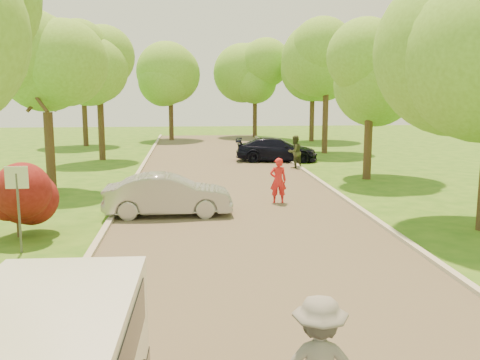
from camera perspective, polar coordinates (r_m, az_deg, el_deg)
name	(u,v)px	position (r m, az deg, el deg)	size (l,w,h in m)	color
ground	(279,308)	(10.22, 4.14, -13.49)	(100.00, 100.00, 0.00)	#2A5E16
road	(239,211)	(17.79, -0.15, -3.38)	(8.00, 60.00, 0.01)	#4C4438
curb_left	(115,212)	(17.88, -13.21, -3.39)	(0.18, 60.00, 0.12)	#B2AD9E
curb_right	(357,207)	(18.59, 12.40, -2.86)	(0.18, 60.00, 0.12)	#B2AD9E
street_sign	(17,191)	(14.12, -22.65, -1.09)	(0.55, 0.06, 2.17)	#59595E
red_shrub	(17,198)	(15.76, -22.69, -1.77)	(1.70, 1.70, 1.95)	#382619
tree_l_midb	(50,74)	(21.90, -19.57, 10.59)	(4.30, 4.20, 6.62)	#382619
tree_l_far	(102,63)	(31.66, -14.47, 11.97)	(4.92, 4.80, 7.79)	#382619
tree_r_midb	(375,69)	(24.68, 14.23, 11.36)	(4.51, 4.40, 7.01)	#382619
tree_r_far	(330,60)	(34.47, 9.62, 12.52)	(5.33, 5.20, 8.34)	#382619
tree_bg_a	(86,71)	(39.93, -16.13, 11.13)	(5.12, 5.00, 7.72)	#382619
tree_bg_b	(316,69)	(42.45, 8.08, 11.60)	(5.12, 5.00, 7.95)	#382619
tree_bg_c	(173,77)	(43.29, -7.16, 10.89)	(4.92, 4.80, 7.33)	#382619
tree_bg_d	(258,74)	(45.66, 1.90, 11.26)	(5.12, 5.00, 7.72)	#382619
silver_sedan	(168,195)	(17.30, -7.66, -1.59)	(1.42, 4.07, 1.34)	#A0A0A4
dark_sedan	(276,150)	(30.24, 3.91, 3.25)	(1.86, 4.57, 1.33)	black
person_striped	(278,181)	(18.99, 4.09, -0.07)	(0.60, 0.39, 1.64)	red
person_olive	(295,152)	(27.62, 5.86, 3.00)	(0.82, 0.64, 1.69)	#343822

